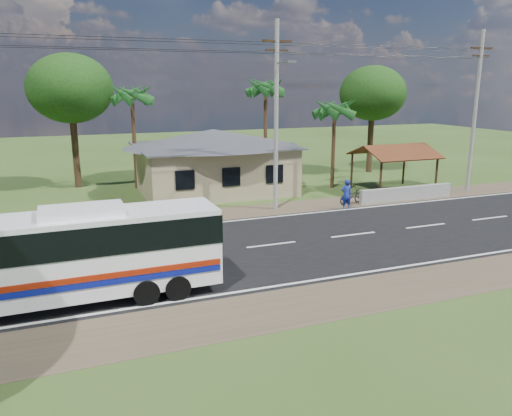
{
  "coord_description": "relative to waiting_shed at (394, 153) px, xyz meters",
  "views": [
    {
      "loc": [
        -8.8,
        -20.74,
        7.35
      ],
      "look_at": [
        -0.39,
        1.0,
        1.62
      ],
      "focal_mm": 35.0,
      "sensor_mm": 36.0,
      "label": 1
    }
  ],
  "objects": [
    {
      "name": "person",
      "position": [
        -6.04,
        -3.67,
        -1.8
      ],
      "size": [
        0.71,
        0.5,
        1.86
      ],
      "primitive_type": "imported",
      "rotation": [
        0.0,
        0.0,
        3.06
      ],
      "color": "navy",
      "rests_on": "ground"
    },
    {
      "name": "tree_behind_house",
      "position": [
        -21.0,
        9.5,
        4.39
      ],
      "size": [
        6.0,
        6.0,
        9.61
      ],
      "color": "#47301E",
      "rests_on": "ground"
    },
    {
      "name": "waiting_shed",
      "position": [
        0.0,
        0.0,
        0.0
      ],
      "size": [
        5.2,
        4.48,
        3.35
      ],
      "color": "#332012",
      "rests_on": "ground"
    },
    {
      "name": "palm_far",
      "position": [
        -17.0,
        7.5,
        3.95
      ],
      "size": [
        2.8,
        2.8,
        7.7
      ],
      "color": "#47301E",
      "rests_on": "ground"
    },
    {
      "name": "tree_behind_shed",
      "position": [
        3.0,
        7.5,
        3.95
      ],
      "size": [
        5.6,
        5.6,
        9.02
      ],
      "color": "#47301E",
      "rests_on": "ground"
    },
    {
      "name": "palm_mid",
      "position": [
        -7.0,
        7.0,
        4.43
      ],
      "size": [
        2.8,
        2.8,
        8.2
      ],
      "color": "#47301E",
      "rests_on": "ground"
    },
    {
      "name": "house",
      "position": [
        -12.0,
        4.5,
        -0.09
      ],
      "size": [
        12.4,
        10.0,
        5.0
      ],
      "color": "tan",
      "rests_on": "ground"
    },
    {
      "name": "coach_bus",
      "position": [
        -22.32,
        -12.04,
        -0.78
      ],
      "size": [
        11.02,
        2.51,
        3.41
      ],
      "rotation": [
        0.0,
        0.0,
        0.01
      ],
      "color": "white",
      "rests_on": "ground"
    },
    {
      "name": "motorcycle",
      "position": [
        -4.96,
        -2.52,
        -2.21
      ],
      "size": [
        2.08,
        1.18,
        1.03
      ],
      "primitive_type": "imported",
      "rotation": [
        0.0,
        0.0,
        1.84
      ],
      "color": "black",
      "rests_on": "ground"
    },
    {
      "name": "palm_near",
      "position": [
        -3.5,
        2.5,
        2.98
      ],
      "size": [
        2.8,
        2.8,
        6.7
      ],
      "color": "#47301E",
      "rests_on": "ground"
    },
    {
      "name": "ground",
      "position": [
        -13.0,
        -8.5,
        -2.73
      ],
      "size": [
        120.0,
        120.0,
        0.0
      ],
      "primitive_type": "plane",
      "color": "#2F4B1A",
      "rests_on": "ground"
    },
    {
      "name": "utility_poles",
      "position": [
        -10.33,
        -2.01,
        3.04
      ],
      "size": [
        32.8,
        2.22,
        11.0
      ],
      "color": "#9E9E99",
      "rests_on": "ground"
    },
    {
      "name": "road",
      "position": [
        -13.0,
        -8.5,
        -2.72
      ],
      "size": [
        120.0,
        16.0,
        0.03
      ],
      "color": "black",
      "rests_on": "ground"
    },
    {
      "name": "concrete_barrier",
      "position": [
        -1.0,
        -2.9,
        -2.28
      ],
      "size": [
        7.0,
        0.3,
        0.9
      ],
      "primitive_type": "cube",
      "color": "#9E9E99",
      "rests_on": "ground"
    }
  ]
}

